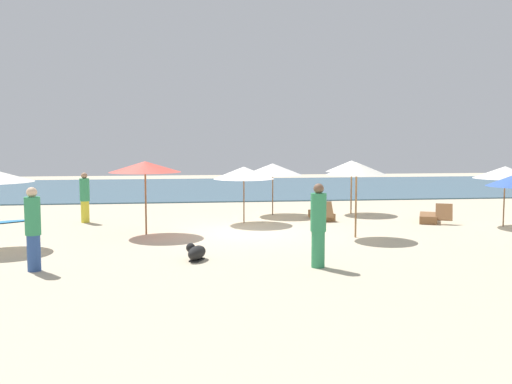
# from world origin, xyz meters

# --- Properties ---
(ground_plane) EXTENTS (60.00, 60.00, 0.00)m
(ground_plane) POSITION_xyz_m (0.00, 0.00, 0.00)
(ground_plane) COLOR beige
(ocean_water) EXTENTS (48.00, 16.00, 0.06)m
(ocean_water) POSITION_xyz_m (0.00, 17.00, 0.03)
(ocean_water) COLOR #3D6075
(ocean_water) RESTS_ON ground_plane
(umbrella_0) EXTENTS (2.24, 2.24, 2.30)m
(umbrella_0) POSITION_xyz_m (-2.92, 0.21, 2.13)
(umbrella_0) COLOR brown
(umbrella_0) RESTS_ON ground_plane
(umbrella_2) EXTENTS (2.06, 2.06, 2.14)m
(umbrella_2) POSITION_xyz_m (4.95, 4.31, 1.91)
(umbrella_2) COLOR olive
(umbrella_2) RESTS_ON ground_plane
(umbrella_4) EXTENTS (2.17, 2.17, 2.02)m
(umbrella_4) POSITION_xyz_m (0.39, 2.25, 1.80)
(umbrella_4) COLOR brown
(umbrella_4) RESTS_ON ground_plane
(umbrella_5) EXTENTS (1.82, 1.82, 2.29)m
(umbrella_5) POSITION_xyz_m (3.44, -1.16, 2.10)
(umbrella_5) COLOR olive
(umbrella_5) RESTS_ON ground_plane
(umbrella_6) EXTENTS (2.11, 2.11, 2.06)m
(umbrella_6) POSITION_xyz_m (9.16, 0.35, 1.86)
(umbrella_6) COLOR brown
(umbrella_6) RESTS_ON ground_plane
(umbrella_7) EXTENTS (2.30, 2.30, 2.04)m
(umbrella_7) POSITION_xyz_m (1.75, 4.30, 1.81)
(umbrella_7) COLOR brown
(umbrella_7) RESTS_ON ground_plane
(lounger_1) EXTENTS (1.22, 1.76, 0.72)m
(lounger_1) POSITION_xyz_m (7.08, 1.64, 0.17)
(lounger_1) COLOR brown
(lounger_1) RESTS_ON ground_plane
(lounger_2) EXTENTS (0.69, 1.69, 0.73)m
(lounger_2) POSITION_xyz_m (3.37, 2.80, 0.17)
(lounger_2) COLOR olive
(lounger_2) RESTS_ON ground_plane
(person_0) EXTENTS (0.46, 0.46, 1.91)m
(person_0) POSITION_xyz_m (-5.13, -4.53, 0.97)
(person_0) COLOR #2D4C8C
(person_0) RESTS_ON ground_plane
(person_1) EXTENTS (0.49, 0.49, 1.97)m
(person_1) POSITION_xyz_m (1.35, -4.99, 1.00)
(person_1) COLOR #338C59
(person_1) RESTS_ON ground_plane
(person_2) EXTENTS (0.47, 0.47, 1.80)m
(person_2) POSITION_xyz_m (-5.26, 3.13, 0.91)
(person_2) COLOR yellow
(person_2) RESTS_ON ground_plane
(dog) EXTENTS (0.63, 0.84, 0.39)m
(dog) POSITION_xyz_m (-1.46, -3.86, 0.20)
(dog) COLOR black
(dog) RESTS_ON ground_plane
(surfboard) EXTENTS (2.03, 1.52, 0.07)m
(surfboard) POSITION_xyz_m (-8.21, 3.32, 0.04)
(surfboard) COLOR #338CCC
(surfboard) RESTS_ON ground_plane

